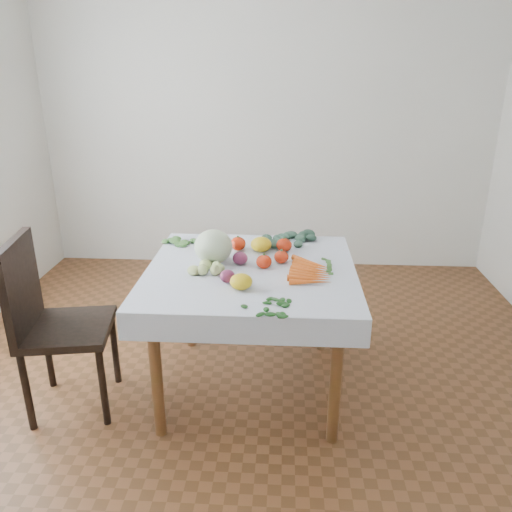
{
  "coord_description": "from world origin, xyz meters",
  "views": [
    {
      "loc": [
        0.18,
        -2.5,
        1.78
      ],
      "look_at": [
        0.03,
        0.01,
        0.82
      ],
      "focal_mm": 35.0,
      "sensor_mm": 36.0,
      "label": 1
    }
  ],
  "objects": [
    {
      "name": "tomato_c",
      "position": [
        0.07,
        -0.0,
        0.79
      ],
      "size": [
        0.11,
        0.11,
        0.07
      ],
      "primitive_type": "ellipsoid",
      "rotation": [
        0.0,
        0.0,
        -0.34
      ],
      "color": "red",
      "rests_on": "tablecloth"
    },
    {
      "name": "tomatillo_cluster",
      "position": [
        -0.22,
        -0.07,
        0.78
      ],
      "size": [
        0.18,
        0.11,
        0.05
      ],
      "color": "#C6D97D",
      "rests_on": "tablecloth"
    },
    {
      "name": "onion_a",
      "position": [
        -0.06,
        0.05,
        0.79
      ],
      "size": [
        0.1,
        0.1,
        0.07
      ],
      "primitive_type": "ellipsoid",
      "rotation": [
        0.0,
        0.0,
        0.19
      ],
      "color": "#5C1A3A",
      "rests_on": "tablecloth"
    },
    {
      "name": "heirloom_front",
      "position": [
        -0.03,
        -0.28,
        0.79
      ],
      "size": [
        0.14,
        0.14,
        0.08
      ],
      "primitive_type": "ellipsoid",
      "rotation": [
        0.0,
        0.0,
        0.3
      ],
      "color": "gold",
      "rests_on": "tablecloth"
    },
    {
      "name": "back_wall",
      "position": [
        0.0,
        2.0,
        1.35
      ],
      "size": [
        4.0,
        0.04,
        2.7
      ],
      "primitive_type": "cube",
      "color": "silver",
      "rests_on": "ground"
    },
    {
      "name": "tomato_a",
      "position": [
        0.18,
        0.27,
        0.8
      ],
      "size": [
        0.11,
        0.11,
        0.08
      ],
      "primitive_type": "ellipsoid",
      "rotation": [
        0.0,
        0.0,
        0.3
      ],
      "color": "red",
      "rests_on": "tablecloth"
    },
    {
      "name": "ground",
      "position": [
        0.0,
        0.0,
        0.0
      ],
      "size": [
        4.0,
        4.0,
        0.0
      ],
      "primitive_type": "plane",
      "color": "brown"
    },
    {
      "name": "heirloom_back",
      "position": [
        0.04,
        0.26,
        0.8
      ],
      "size": [
        0.14,
        0.14,
        0.09
      ],
      "primitive_type": "ellipsoid",
      "rotation": [
        0.0,
        0.0,
        0.14
      ],
      "color": "gold",
      "rests_on": "tablecloth"
    },
    {
      "name": "table",
      "position": [
        0.0,
        0.0,
        0.65
      ],
      "size": [
        1.0,
        1.0,
        0.75
      ],
      "color": "brown",
      "rests_on": "ground"
    },
    {
      "name": "tablecloth",
      "position": [
        0.0,
        0.0,
        0.75
      ],
      "size": [
        1.12,
        1.12,
        0.01
      ],
      "primitive_type": "cube",
      "color": "white",
      "rests_on": "table"
    },
    {
      "name": "tomato_b",
      "position": [
        -0.1,
        0.28,
        0.8
      ],
      "size": [
        0.11,
        0.11,
        0.08
      ],
      "primitive_type": "ellipsoid",
      "rotation": [
        0.0,
        0.0,
        -0.29
      ],
      "color": "red",
      "rests_on": "tablecloth"
    },
    {
      "name": "onion_b",
      "position": [
        -0.11,
        -0.2,
        0.79
      ],
      "size": [
        0.08,
        0.08,
        0.07
      ],
      "primitive_type": "ellipsoid",
      "rotation": [
        0.0,
        0.0,
        0.06
      ],
      "color": "#5C1A3A",
      "rests_on": "tablecloth"
    },
    {
      "name": "kale_bunch",
      "position": [
        0.21,
        0.44,
        0.78
      ],
      "size": [
        0.31,
        0.27,
        0.04
      ],
      "color": "#375A47",
      "rests_on": "tablecloth"
    },
    {
      "name": "cabbage",
      "position": [
        -0.21,
        0.07,
        0.85
      ],
      "size": [
        0.27,
        0.27,
        0.19
      ],
      "primitive_type": "ellipsoid",
      "rotation": [
        0.0,
        0.0,
        -0.38
      ],
      "color": "silver",
      "rests_on": "tablecloth"
    },
    {
      "name": "carrot_bunch",
      "position": [
        0.32,
        -0.07,
        0.77
      ],
      "size": [
        0.22,
        0.38,
        0.03
      ],
      "color": "orange",
      "rests_on": "tablecloth"
    },
    {
      "name": "basil_bunch",
      "position": [
        0.1,
        -0.48,
        0.76
      ],
      "size": [
        0.23,
        0.18,
        0.01
      ],
      "color": "#164816",
      "rests_on": "tablecloth"
    },
    {
      "name": "tomato_d",
      "position": [
        0.16,
        0.08,
        0.79
      ],
      "size": [
        0.09,
        0.09,
        0.07
      ],
      "primitive_type": "ellipsoid",
      "rotation": [
        0.0,
        0.0,
        -0.12
      ],
      "color": "red",
      "rests_on": "tablecloth"
    },
    {
      "name": "chair",
      "position": [
        -1.05,
        -0.24,
        0.56
      ],
      "size": [
        0.51,
        0.51,
        0.98
      ],
      "color": "black",
      "rests_on": "ground"
    },
    {
      "name": "dill_bunch",
      "position": [
        -0.44,
        0.32,
        0.77
      ],
      "size": [
        0.25,
        0.18,
        0.03
      ],
      "color": "#4B803A",
      "rests_on": "tablecloth"
    }
  ]
}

